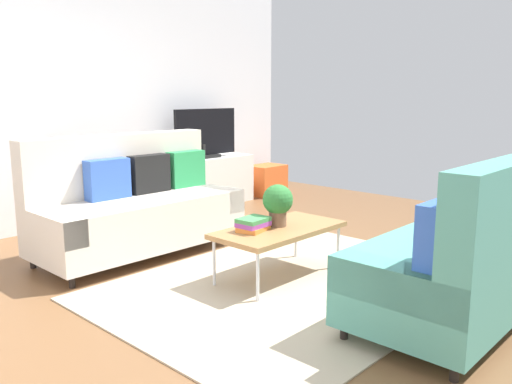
# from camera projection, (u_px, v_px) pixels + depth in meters

# --- Properties ---
(ground_plane) EXTENTS (7.68, 7.68, 0.00)m
(ground_plane) POSITION_uv_depth(u_px,v_px,m) (261.00, 278.00, 4.28)
(ground_plane) COLOR brown
(wall_far) EXTENTS (6.40, 0.12, 2.90)m
(wall_far) POSITION_uv_depth(u_px,v_px,m) (78.00, 96.00, 5.90)
(wall_far) COLOR silver
(wall_far) RESTS_ON ground_plane
(area_rug) EXTENTS (2.90, 2.20, 0.01)m
(area_rug) POSITION_uv_depth(u_px,v_px,m) (294.00, 284.00, 4.12)
(area_rug) COLOR tan
(area_rug) RESTS_ON ground_plane
(couch_beige) EXTENTS (1.90, 0.84, 1.10)m
(couch_beige) POSITION_uv_depth(u_px,v_px,m) (136.00, 205.00, 4.89)
(couch_beige) COLOR beige
(couch_beige) RESTS_ON ground_plane
(couch_green) EXTENTS (1.91, 0.85, 1.10)m
(couch_green) POSITION_uv_depth(u_px,v_px,m) (471.00, 253.00, 3.46)
(couch_green) COLOR teal
(couch_green) RESTS_ON ground_plane
(coffee_table) EXTENTS (1.10, 0.56, 0.42)m
(coffee_table) POSITION_uv_depth(u_px,v_px,m) (279.00, 231.00, 4.22)
(coffee_table) COLOR #9E7042
(coffee_table) RESTS_ON ground_plane
(tv_console) EXTENTS (1.40, 0.44, 0.64)m
(tv_console) POSITION_uv_depth(u_px,v_px,m) (206.00, 182.00, 7.01)
(tv_console) COLOR silver
(tv_console) RESTS_ON ground_plane
(tv) EXTENTS (1.00, 0.20, 0.64)m
(tv) POSITION_uv_depth(u_px,v_px,m) (206.00, 134.00, 6.88)
(tv) COLOR black
(tv) RESTS_ON tv_console
(storage_trunk) EXTENTS (0.52, 0.40, 0.44)m
(storage_trunk) POSITION_uv_depth(u_px,v_px,m) (266.00, 180.00, 7.75)
(storage_trunk) COLOR orange
(storage_trunk) RESTS_ON ground_plane
(potted_plant) EXTENTS (0.25, 0.25, 0.34)m
(potted_plant) POSITION_uv_depth(u_px,v_px,m) (278.00, 202.00, 4.23)
(potted_plant) COLOR brown
(potted_plant) RESTS_ON coffee_table
(table_book_0) EXTENTS (0.27, 0.23, 0.04)m
(table_book_0) POSITION_uv_depth(u_px,v_px,m) (253.00, 229.00, 4.11)
(table_book_0) COLOR orange
(table_book_0) RESTS_ON coffee_table
(table_book_1) EXTENTS (0.25, 0.19, 0.04)m
(table_book_1) POSITION_uv_depth(u_px,v_px,m) (253.00, 224.00, 4.10)
(table_book_1) COLOR purple
(table_book_1) RESTS_ON table_book_0
(table_book_2) EXTENTS (0.25, 0.20, 0.03)m
(table_book_2) POSITION_uv_depth(u_px,v_px,m) (253.00, 220.00, 4.10)
(table_book_2) COLOR #3F8C4C
(table_book_2) RESTS_ON table_book_1
(vase_0) EXTENTS (0.09, 0.09, 0.17)m
(vase_0) POSITION_uv_depth(u_px,v_px,m) (167.00, 155.00, 6.55)
(vase_0) COLOR #4C72B2
(vase_0) RESTS_ON tv_console
(vase_1) EXTENTS (0.09, 0.09, 0.16)m
(vase_1) POSITION_uv_depth(u_px,v_px,m) (177.00, 154.00, 6.66)
(vase_1) COLOR #B24C4C
(vase_1) RESTS_ON tv_console
(bottle_0) EXTENTS (0.06, 0.06, 0.15)m
(bottle_0) POSITION_uv_depth(u_px,v_px,m) (191.00, 154.00, 6.72)
(bottle_0) COLOR gold
(bottle_0) RESTS_ON tv_console
(bottle_1) EXTENTS (0.05, 0.05, 0.15)m
(bottle_1) POSITION_uv_depth(u_px,v_px,m) (198.00, 153.00, 6.80)
(bottle_1) COLOR silver
(bottle_1) RESTS_ON tv_console
(bottle_2) EXTENTS (0.04, 0.04, 0.19)m
(bottle_2) POSITION_uv_depth(u_px,v_px,m) (204.00, 151.00, 6.87)
(bottle_2) COLOR #262626
(bottle_2) RESTS_ON tv_console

